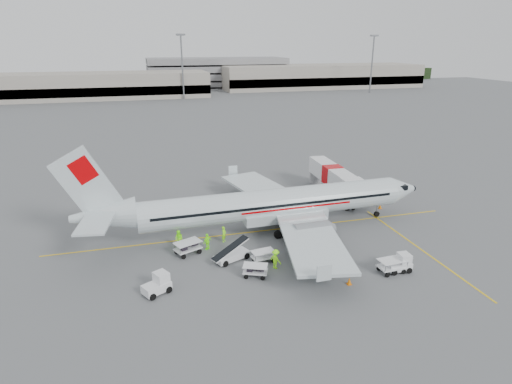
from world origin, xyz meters
TOP-DOWN VIEW (x-y plane):
  - ground at (0.00, 0.00)m, footprint 360.00×360.00m
  - stripe_lead at (0.00, 0.00)m, footprint 44.00×0.20m
  - stripe_cross at (14.00, -8.00)m, footprint 0.20×20.00m
  - terminal_west at (-40.00, 130.00)m, footprint 110.00×22.00m
  - terminal_east at (70.00, 145.00)m, footprint 90.00×26.00m
  - parking_garage at (25.00, 160.00)m, footprint 62.00×24.00m
  - treeline at (0.00, 175.00)m, footprint 300.00×3.00m
  - mast_center at (5.00, 118.00)m, footprint 3.20×1.20m
  - mast_east at (80.00, 118.00)m, footprint 3.20×1.20m
  - aircraft at (1.50, 0.02)m, footprint 38.25×30.32m
  - jet_bridge at (12.26, 8.56)m, footprint 3.24×15.33m
  - belt_loader at (-4.42, -5.54)m, footprint 4.80×3.34m
  - tug_fore at (9.41, -11.50)m, footprint 2.17×1.30m
  - tug_mid at (3.18, -8.38)m, footprint 2.60×1.75m
  - tug_aft at (-11.52, -9.45)m, footprint 2.54×2.17m
  - cart_loaded_a at (-3.11, -9.00)m, footprint 2.41×1.96m
  - cart_loaded_b at (-8.23, -3.24)m, footprint 2.86×2.32m
  - cart_empty_a at (-1.71, -6.62)m, footprint 2.26×1.53m
  - cart_empty_b at (8.70, -11.52)m, footprint 2.49×1.58m
  - cone_nose at (15.94, 2.50)m, footprint 0.41×0.41m
  - cone_port at (-0.67, 10.49)m, footprint 0.37×0.37m
  - cone_stbd at (4.17, -12.36)m, footprint 0.39×0.39m
  - crew_a at (-4.36, -1.50)m, footprint 0.69×0.73m
  - crew_b at (-8.89, -1.50)m, footprint 1.09×1.08m
  - crew_c at (-0.97, -8.11)m, footprint 1.18×1.37m
  - crew_d at (-6.26, -2.77)m, footprint 1.05×0.89m

SIDE VIEW (x-z plane):
  - ground at x=0.00m, z-range 0.00..0.00m
  - stripe_lead at x=0.00m, z-range 0.00..0.01m
  - stripe_cross at x=14.00m, z-range 0.00..0.01m
  - cone_port at x=-0.67m, z-range 0.00..0.61m
  - cone_stbd at x=4.17m, z-range 0.00..0.64m
  - cone_nose at x=15.94m, z-range 0.00..0.66m
  - cart_loaded_a at x=-3.11m, z-range 0.00..1.09m
  - cart_empty_a at x=-1.71m, z-range 0.00..1.10m
  - cart_empty_b at x=8.70m, z-range 0.00..1.25m
  - cart_loaded_b at x=-8.23m, z-range 0.00..1.30m
  - tug_fore at x=9.41m, z-range 0.00..1.65m
  - crew_a at x=-4.36m, z-range 0.00..1.68m
  - crew_d at x=-6.26m, z-range 0.00..1.68m
  - tug_aft at x=-11.52m, z-range 0.00..1.70m
  - crew_b at x=-8.89m, z-range 0.00..1.77m
  - crew_c at x=-0.97m, z-range 0.00..1.84m
  - tug_mid at x=3.18m, z-range 0.00..1.86m
  - belt_loader at x=-4.42m, z-range 0.00..2.44m
  - jet_bridge at x=12.26m, z-range 0.00..4.01m
  - treeline at x=0.00m, z-range 0.00..6.00m
  - terminal_west at x=-40.00m, z-range 0.00..9.00m
  - terminal_east at x=70.00m, z-range 0.00..10.00m
  - aircraft at x=1.50m, z-range 0.00..10.36m
  - parking_garage at x=25.00m, z-range 0.00..14.00m
  - mast_center at x=5.00m, z-range 0.00..22.00m
  - mast_east at x=80.00m, z-range 0.00..22.00m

